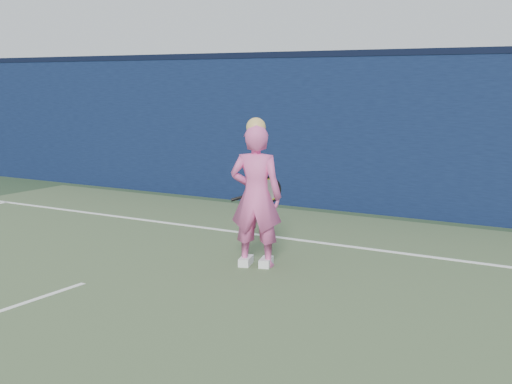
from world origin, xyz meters
The scene contains 5 objects.
ground centered at (0.00, 0.00, 0.00)m, with size 80.00×80.00×0.00m, color #2B4027.
backstop_wall centered at (0.00, 6.50, 1.25)m, with size 24.00×0.40×2.50m, color black.
wall_cap centered at (0.00, 6.50, 2.55)m, with size 24.00×0.42×0.10m, color black.
player centered at (1.17, 2.58, 0.83)m, with size 0.69×0.56×1.71m.
racket centered at (1.03, 3.05, 0.81)m, with size 0.52×0.41×0.33m.
Camera 1 is at (5.30, -4.27, 2.13)m, focal length 50.00 mm.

